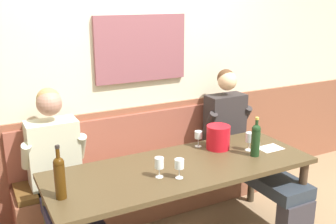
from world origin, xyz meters
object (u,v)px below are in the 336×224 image
object	(u,v)px
dining_table	(182,175)
wine_bottle_green_tall	(256,139)
wall_bench	(148,183)
wine_glass_center_rear	(159,163)
person_right_seat	(244,145)
wine_bottle_clear_water	(60,176)
ice_bucket	(218,137)
wine_glass_left_end	(249,138)
wine_glass_mid_right	(198,136)
person_center_right_seat	(63,181)
wine_glass_near_bucket	(179,164)

from	to	relation	value
dining_table	wine_bottle_green_tall	size ratio (longest dim) A/B	6.35
wall_bench	wine_glass_center_rear	size ratio (longest dim) A/B	15.78
wall_bench	person_right_seat	bearing A→B (deg)	-21.55
person_right_seat	wine_bottle_clear_water	distance (m)	1.90
ice_bucket	wine_glass_left_end	xyz separation A→B (m)	(0.21, -0.16, 0.01)
wall_bench	wine_glass_left_end	distance (m)	1.10
wall_bench	wine_glass_mid_right	xyz separation A→B (m)	(0.33, -0.37, 0.55)
dining_table	person_center_right_seat	xyz separation A→B (m)	(-0.86, 0.34, -0.01)
dining_table	wine_glass_center_rear	world-z (taller)	wine_glass_center_rear
ice_bucket	wine_glass_mid_right	world-z (taller)	ice_bucket
wine_glass_left_end	wine_glass_center_rear	bearing A→B (deg)	-173.21
wall_bench	wine_bottle_clear_water	distance (m)	1.37
person_center_right_seat	wine_bottle_green_tall	xyz separation A→B (m)	(1.50, -0.45, 0.24)
wall_bench	dining_table	world-z (taller)	wall_bench
wine_glass_near_bucket	wine_glass_mid_right	world-z (taller)	wine_glass_near_bucket
wine_bottle_clear_water	wine_glass_near_bucket	distance (m)	0.85
wine_glass_left_end	wine_glass_mid_right	size ratio (longest dim) A/B	1.14
wine_bottle_clear_water	wine_glass_left_end	size ratio (longest dim) A/B	2.31
person_center_right_seat	wine_glass_near_bucket	bearing A→B (deg)	-35.28
dining_table	ice_bucket	size ratio (longest dim) A/B	10.28
wall_bench	person_center_right_seat	world-z (taller)	person_center_right_seat
wall_bench	wine_glass_center_rear	world-z (taller)	wall_bench
dining_table	person_center_right_seat	distance (m)	0.93
wine_glass_mid_right	wine_glass_near_bucket	bearing A→B (deg)	-134.10
ice_bucket	wine_bottle_green_tall	bearing A→B (deg)	-56.79
wine_bottle_clear_water	wine_glass_mid_right	xyz separation A→B (m)	(1.30, 0.37, -0.06)
person_center_right_seat	person_right_seat	bearing A→B (deg)	-0.66
person_center_right_seat	wine_glass_left_end	size ratio (longest dim) A/B	8.13
wine_glass_left_end	wine_glass_mid_right	bearing A→B (deg)	140.31
person_center_right_seat	wine_bottle_clear_water	bearing A→B (deg)	-103.89
person_center_right_seat	ice_bucket	xyz separation A→B (m)	(1.32, -0.17, 0.19)
wine_bottle_green_tall	wine_glass_mid_right	distance (m)	0.51
person_right_seat	wine_bottle_clear_water	bearing A→B (deg)	-167.74
dining_table	wine_bottle_green_tall	xyz separation A→B (m)	(0.64, -0.11, 0.23)
ice_bucket	wine_glass_mid_right	distance (m)	0.18
wine_bottle_green_tall	wine_glass_near_bucket	xyz separation A→B (m)	(-0.77, -0.07, -0.04)
person_center_right_seat	wine_glass_left_end	world-z (taller)	person_center_right_seat
dining_table	wine_glass_mid_right	world-z (taller)	wine_glass_mid_right
wine_bottle_green_tall	wine_glass_center_rear	bearing A→B (deg)	179.57
wine_bottle_clear_water	wine_bottle_green_tall	world-z (taller)	wine_bottle_clear_water
wine_glass_center_rear	dining_table	bearing A→B (deg)	22.00
person_center_right_seat	wine_bottle_green_tall	world-z (taller)	person_center_right_seat
ice_bucket	wine_glass_left_end	world-z (taller)	ice_bucket
dining_table	person_center_right_seat	world-z (taller)	person_center_right_seat
wine_glass_near_bucket	wine_glass_left_end	xyz separation A→B (m)	(0.80, 0.19, 0.01)
wine_bottle_clear_water	wine_glass_center_rear	xyz separation A→B (m)	(0.72, -0.02, -0.05)
wine_bottle_green_tall	wine_glass_center_rear	world-z (taller)	wine_bottle_green_tall
dining_table	wine_glass_near_bucket	bearing A→B (deg)	-124.86
wine_bottle_clear_water	wine_glass_center_rear	world-z (taller)	wine_bottle_clear_water
wine_glass_near_bucket	wine_glass_center_rear	world-z (taller)	wine_glass_center_rear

